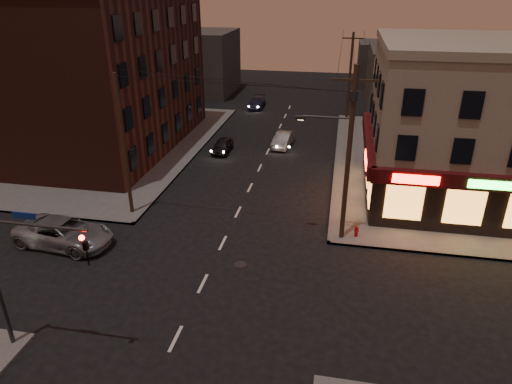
% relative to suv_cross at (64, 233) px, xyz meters
% --- Properties ---
extents(ground, '(120.00, 120.00, 0.00)m').
position_rel_suv_cross_xyz_m(ground, '(8.92, -2.12, -0.79)').
color(ground, black).
rests_on(ground, ground).
extents(sidewalk_ne, '(24.00, 28.00, 0.15)m').
position_rel_suv_cross_xyz_m(sidewalk_ne, '(26.92, 16.88, -0.72)').
color(sidewalk_ne, '#514F4C').
rests_on(sidewalk_ne, ground).
extents(sidewalk_nw, '(24.00, 28.00, 0.15)m').
position_rel_suv_cross_xyz_m(sidewalk_nw, '(-9.08, 16.88, -0.72)').
color(sidewalk_nw, '#514F4C').
rests_on(sidewalk_nw, ground).
extents(pizza_building, '(15.85, 12.85, 10.50)m').
position_rel_suv_cross_xyz_m(pizza_building, '(24.85, 11.31, 4.55)').
color(pizza_building, tan).
rests_on(pizza_building, sidewalk_ne).
extents(brick_apartment, '(12.00, 20.00, 13.00)m').
position_rel_suv_cross_xyz_m(brick_apartment, '(-5.58, 16.88, 5.86)').
color(brick_apartment, '#411C14').
rests_on(brick_apartment, sidewalk_nw).
extents(bg_building_ne_a, '(10.00, 12.00, 7.00)m').
position_rel_suv_cross_xyz_m(bg_building_ne_a, '(22.92, 35.88, 2.71)').
color(bg_building_ne_a, '#3F3D3A').
rests_on(bg_building_ne_a, ground).
extents(bg_building_nw, '(9.00, 10.00, 8.00)m').
position_rel_suv_cross_xyz_m(bg_building_nw, '(-4.08, 39.88, 3.21)').
color(bg_building_nw, '#3F3D3A').
rests_on(bg_building_nw, ground).
extents(bg_building_ne_b, '(8.00, 8.00, 6.00)m').
position_rel_suv_cross_xyz_m(bg_building_ne_b, '(20.92, 49.88, 2.21)').
color(bg_building_ne_b, '#3F3D3A').
rests_on(bg_building_ne_b, ground).
extents(utility_pole_main, '(4.20, 0.44, 10.00)m').
position_rel_suv_cross_xyz_m(utility_pole_main, '(15.60, 3.68, 4.97)').
color(utility_pole_main, '#382619').
rests_on(utility_pole_main, sidewalk_ne).
extents(utility_pole_far, '(0.26, 0.26, 9.00)m').
position_rel_suv_cross_xyz_m(utility_pole_far, '(15.72, 29.88, 3.86)').
color(utility_pole_far, '#382619').
rests_on(utility_pole_far, sidewalk_ne).
extents(utility_pole_west, '(0.24, 0.24, 9.00)m').
position_rel_suv_cross_xyz_m(utility_pole_west, '(2.12, 4.38, 3.86)').
color(utility_pole_west, '#382619').
rests_on(utility_pole_west, sidewalk_nw).
extents(traffic_signal, '(4.49, 0.32, 6.47)m').
position_rel_suv_cross_xyz_m(traffic_signal, '(3.35, -7.72, 3.36)').
color(traffic_signal, '#333538').
rests_on(traffic_signal, ground).
extents(suv_cross, '(5.93, 3.19, 1.58)m').
position_rel_suv_cross_xyz_m(suv_cross, '(0.00, 0.00, 0.00)').
color(suv_cross, gray).
rests_on(suv_cross, ground).
extents(sedan_near, '(1.43, 3.52, 1.20)m').
position_rel_suv_cross_xyz_m(sedan_near, '(4.97, 16.99, -0.19)').
color(sedan_near, black).
rests_on(sedan_near, ground).
extents(sedan_mid, '(1.84, 4.08, 1.30)m').
position_rel_suv_cross_xyz_m(sedan_mid, '(10.07, 19.54, -0.14)').
color(sedan_mid, slate).
rests_on(sedan_mid, ground).
extents(sedan_far, '(1.72, 4.21, 1.22)m').
position_rel_suv_cross_xyz_m(sedan_far, '(5.04, 32.91, -0.18)').
color(sedan_far, '#181A31').
rests_on(sedan_far, ground).
extents(fire_hydrant, '(0.32, 0.32, 0.70)m').
position_rel_suv_cross_xyz_m(fire_hydrant, '(16.57, 3.88, -0.26)').
color(fire_hydrant, '#9C0E12').
rests_on(fire_hydrant, sidewalk_ne).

